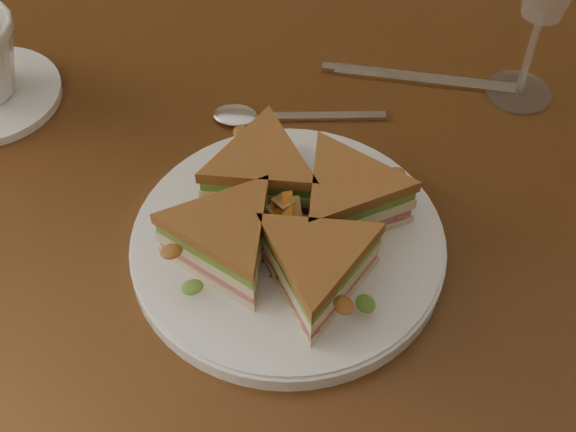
{
  "coord_description": "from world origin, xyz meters",
  "views": [
    {
      "loc": [
        0.04,
        -0.49,
        1.34
      ],
      "look_at": [
        -0.02,
        -0.05,
        0.8
      ],
      "focal_mm": 50.0,
      "sensor_mm": 36.0,
      "label": 1
    }
  ],
  "objects_px": {
    "knife": "(411,78)",
    "spoon": "(257,116)",
    "table": "(317,276)",
    "plate": "(288,245)",
    "sandwich_wedges": "(288,220)"
  },
  "relations": [
    {
      "from": "plate",
      "to": "sandwich_wedges",
      "type": "relative_size",
      "value": 1.06
    },
    {
      "from": "plate",
      "to": "table",
      "type": "bearing_deg",
      "value": 61.77
    },
    {
      "from": "table",
      "to": "knife",
      "type": "xyz_separation_m",
      "value": [
        0.08,
        0.21,
        0.1
      ]
    },
    {
      "from": "plate",
      "to": "spoon",
      "type": "xyz_separation_m",
      "value": [
        -0.06,
        0.17,
        -0.0
      ]
    },
    {
      "from": "table",
      "to": "spoon",
      "type": "bearing_deg",
      "value": 123.1
    },
    {
      "from": "knife",
      "to": "spoon",
      "type": "bearing_deg",
      "value": -149.27
    },
    {
      "from": "table",
      "to": "spoon",
      "type": "distance_m",
      "value": 0.18
    },
    {
      "from": "sandwich_wedges",
      "to": "spoon",
      "type": "height_order",
      "value": "sandwich_wedges"
    },
    {
      "from": "table",
      "to": "plate",
      "type": "height_order",
      "value": "plate"
    },
    {
      "from": "sandwich_wedges",
      "to": "plate",
      "type": "bearing_deg",
      "value": 21.8
    },
    {
      "from": "plate",
      "to": "spoon",
      "type": "height_order",
      "value": "plate"
    },
    {
      "from": "spoon",
      "to": "knife",
      "type": "relative_size",
      "value": 0.85
    },
    {
      "from": "table",
      "to": "plate",
      "type": "relative_size",
      "value": 4.18
    },
    {
      "from": "sandwich_wedges",
      "to": "spoon",
      "type": "distance_m",
      "value": 0.18
    },
    {
      "from": "sandwich_wedges",
      "to": "spoon",
      "type": "bearing_deg",
      "value": 108.45
    }
  ]
}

